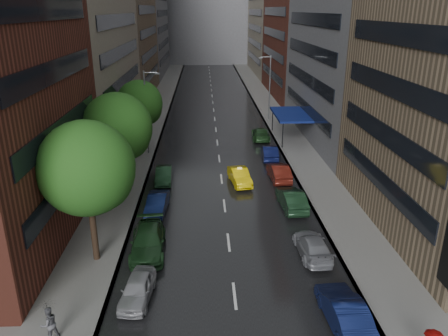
# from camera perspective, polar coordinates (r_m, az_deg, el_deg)

# --- Properties ---
(road) EXTENTS (14.00, 140.00, 0.01)m
(road) POSITION_cam_1_polar(r_m,az_deg,el_deg) (68.34, -1.31, 7.22)
(road) COLOR black
(road) RESTS_ON ground
(sidewalk_left) EXTENTS (4.00, 140.00, 0.15)m
(sidewalk_left) POSITION_cam_1_polar(r_m,az_deg,el_deg) (68.71, -8.89, 7.11)
(sidewalk_left) COLOR gray
(sidewalk_left) RESTS_ON ground
(sidewalk_right) EXTENTS (4.00, 140.00, 0.15)m
(sidewalk_right) POSITION_cam_1_polar(r_m,az_deg,el_deg) (69.12, 6.23, 7.31)
(sidewalk_right) COLOR gray
(sidewalk_right) RESTS_ON ground
(buildings_left) EXTENTS (8.00, 108.00, 38.00)m
(buildings_left) POSITION_cam_1_polar(r_m,az_deg,el_deg) (76.58, -13.63, 20.14)
(buildings_left) COLOR maroon
(buildings_left) RESTS_ON ground
(buildings_right) EXTENTS (8.05, 109.10, 36.00)m
(buildings_right) POSITION_cam_1_polar(r_m,az_deg,el_deg) (75.15, 10.68, 19.63)
(buildings_right) COLOR #937A5B
(buildings_right) RESTS_ON ground
(building_far) EXTENTS (40.00, 14.00, 32.00)m
(building_far) POSITION_cam_1_polar(r_m,az_deg,el_deg) (134.61, -2.15, 20.42)
(building_far) COLOR slate
(building_far) RESTS_ON ground
(tree_near) EXTENTS (5.80, 5.80, 9.24)m
(tree_near) POSITION_cam_1_polar(r_m,az_deg,el_deg) (27.19, -17.51, -0.05)
(tree_near) COLOR #382619
(tree_near) RESTS_ON ground
(tree_mid) EXTENTS (5.68, 5.68, 9.06)m
(tree_mid) POSITION_cam_1_polar(r_m,az_deg,el_deg) (36.45, -13.78, 5.14)
(tree_mid) COLOR #382619
(tree_mid) RESTS_ON ground
(tree_far) EXTENTS (5.06, 5.06, 8.07)m
(tree_far) POSITION_cam_1_polar(r_m,az_deg,el_deg) (49.00, -11.00, 8.28)
(tree_far) COLOR #382619
(tree_far) RESTS_ON ground
(taxi) EXTENTS (2.17, 4.52, 1.43)m
(taxi) POSITION_cam_1_polar(r_m,az_deg,el_deg) (40.24, 2.06, -1.09)
(taxi) COLOR yellow
(taxi) RESTS_ON ground
(parked_cars_left) EXTENTS (2.47, 21.75, 1.57)m
(parked_cars_left) POSITION_cam_1_polar(r_m,az_deg,el_deg) (31.99, -9.34, -7.20)
(parked_cars_left) COLOR gray
(parked_cars_left) RESTS_ON ground
(parked_cars_right) EXTENTS (2.37, 38.80, 1.60)m
(parked_cars_right) POSITION_cam_1_polar(r_m,az_deg,el_deg) (38.67, 7.90, -2.11)
(parked_cars_right) COLOR #0E1744
(parked_cars_right) RESTS_ON ground
(ped_black_umbrella) EXTENTS (1.09, 1.07, 2.09)m
(ped_black_umbrella) POSITION_cam_1_polar(r_m,az_deg,el_deg) (23.56, -21.99, -17.70)
(ped_black_umbrella) COLOR #535358
(ped_black_umbrella) RESTS_ON sidewalk_left
(street_lamp_left) EXTENTS (1.74, 0.22, 9.00)m
(street_lamp_left) POSITION_cam_1_polar(r_m,az_deg,el_deg) (48.14, -10.05, 7.37)
(street_lamp_left) COLOR gray
(street_lamp_left) RESTS_ON sidewalk_left
(street_lamp_right) EXTENTS (1.74, 0.22, 9.00)m
(street_lamp_right) POSITION_cam_1_polar(r_m,az_deg,el_deg) (63.15, 5.91, 10.56)
(street_lamp_right) COLOR gray
(street_lamp_right) RESTS_ON sidewalk_right
(awning) EXTENTS (4.00, 8.00, 3.12)m
(awning) POSITION_cam_1_polar(r_m,az_deg,el_deg) (54.04, 8.71, 6.92)
(awning) COLOR navy
(awning) RESTS_ON sidewalk_right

